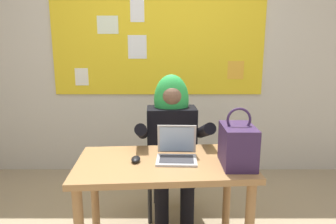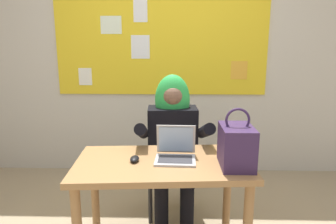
{
  "view_description": "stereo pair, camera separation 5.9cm",
  "coord_description": "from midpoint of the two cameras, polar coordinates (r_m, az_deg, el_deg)",
  "views": [
    {
      "loc": [
        0.11,
        -1.77,
        1.49
      ],
      "look_at": [
        0.11,
        0.42,
        1.02
      ],
      "focal_mm": 32.07,
      "sensor_mm": 36.0,
      "label": 1
    },
    {
      "loc": [
        0.17,
        -1.76,
        1.49
      ],
      "look_at": [
        0.11,
        0.42,
        1.02
      ],
      "focal_mm": 32.07,
      "sensor_mm": 36.0,
      "label": 2
    }
  ],
  "objects": [
    {
      "name": "wall_back_bulletin",
      "position": [
        3.53,
        -2.34,
        10.74
      ],
      "size": [
        6.72,
        1.83,
        2.77
      ],
      "color": "beige",
      "rests_on": "ground"
    },
    {
      "name": "desk_main",
      "position": [
        2.08,
        -1.69,
        -12.22
      ],
      "size": [
        1.2,
        0.72,
        0.75
      ],
      "rotation": [
        0.0,
        0.0,
        0.07
      ],
      "color": "#A37547",
      "rests_on": "ground"
    },
    {
      "name": "chair_at_desk",
      "position": [
        2.75,
        0.18,
        -8.5
      ],
      "size": [
        0.46,
        0.46,
        0.92
      ],
      "rotation": [
        0.0,
        0.0,
        -1.67
      ],
      "color": "#2D3347",
      "rests_on": "ground"
    },
    {
      "name": "person_costumed",
      "position": [
        2.55,
        0.1,
        -4.66
      ],
      "size": [
        0.61,
        0.62,
        1.27
      ],
      "rotation": [
        0.0,
        0.0,
        -1.52
      ],
      "color": "black",
      "rests_on": "ground"
    },
    {
      "name": "laptop",
      "position": [
        2.05,
        0.81,
        -7.56
      ],
      "size": [
        0.28,
        0.26,
        0.22
      ],
      "rotation": [
        0.0,
        0.0,
        -0.03
      ],
      "color": "#B7B7BC",
      "rests_on": "desk_main"
    },
    {
      "name": "computer_mouse",
      "position": [
        2.02,
        -6.99,
        -8.89
      ],
      "size": [
        0.06,
        0.1,
        0.03
      ],
      "primitive_type": "ellipsoid",
      "rotation": [
        0.0,
        0.0,
        -0.01
      ],
      "color": "black",
      "rests_on": "desk_main"
    },
    {
      "name": "handbag",
      "position": [
        1.96,
        12.24,
        -6.15
      ],
      "size": [
        0.2,
        0.3,
        0.38
      ],
      "rotation": [
        0.0,
        0.0,
        0.13
      ],
      "color": "#38234C",
      "rests_on": "desk_main"
    }
  ]
}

